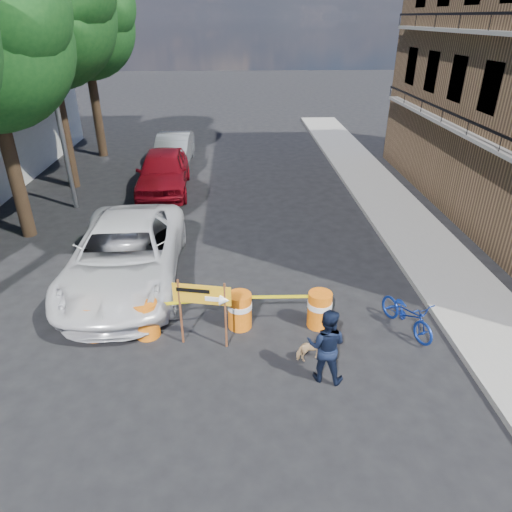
{
  "coord_description": "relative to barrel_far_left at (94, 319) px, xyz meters",
  "views": [
    {
      "loc": [
        0.22,
        -7.37,
        6.57
      ],
      "look_at": [
        0.68,
        2.63,
        1.3
      ],
      "focal_mm": 32.0,
      "sensor_mm": 36.0,
      "label": 1
    }
  ],
  "objects": [
    {
      "name": "ground",
      "position": [
        3.06,
        -1.28,
        -0.47
      ],
      "size": [
        120.0,
        120.0,
        0.0
      ],
      "primitive_type": "plane",
      "color": "black",
      "rests_on": "ground"
    },
    {
      "name": "sidewalk_east",
      "position": [
        9.26,
        4.72,
        -0.4
      ],
      "size": [
        2.4,
        40.0,
        0.15
      ],
      "primitive_type": "cube",
      "color": "gray",
      "rests_on": "ground"
    },
    {
      "name": "tree_mid_b",
      "position": [
        -3.67,
        10.72,
        6.24
      ],
      "size": [
        5.67,
        5.4,
        9.62
      ],
      "color": "#332316",
      "rests_on": "ground"
    },
    {
      "name": "tree_far",
      "position": [
        -3.68,
        15.72,
        5.74
      ],
      "size": [
        5.04,
        4.8,
        8.84
      ],
      "color": "#332316",
      "rests_on": "ground"
    },
    {
      "name": "streetlamp",
      "position": [
        -2.87,
        8.22,
        3.9
      ],
      "size": [
        1.25,
        0.18,
        8.0
      ],
      "color": "gray",
      "rests_on": "ground"
    },
    {
      "name": "barrel_far_left",
      "position": [
        0.0,
        0.0,
        0.0
      ],
      "size": [
        0.58,
        0.58,
        0.9
      ],
      "color": "orange",
      "rests_on": "ground"
    },
    {
      "name": "barrel_mid_left",
      "position": [
        1.18,
        -0.01,
        0.0
      ],
      "size": [
        0.58,
        0.58,
        0.9
      ],
      "color": "orange",
      "rests_on": "ground"
    },
    {
      "name": "barrel_mid_right",
      "position": [
        3.31,
        0.23,
        0.0
      ],
      "size": [
        0.58,
        0.58,
        0.9
      ],
      "color": "orange",
      "rests_on": "ground"
    },
    {
      "name": "barrel_far_right",
      "position": [
        5.19,
        0.19,
        0.0
      ],
      "size": [
        0.58,
        0.58,
        0.9
      ],
      "color": "orange",
      "rests_on": "ground"
    },
    {
      "name": "detour_sign",
      "position": [
        2.65,
        -0.45,
        0.73
      ],
      "size": [
        1.26,
        0.4,
        1.65
      ],
      "rotation": [
        0.0,
        0.0,
        -0.2
      ],
      "color": "#592D19",
      "rests_on": "ground"
    },
    {
      "name": "pedestrian",
      "position": [
        4.99,
        -1.6,
        0.35
      ],
      "size": [
        0.96,
        0.85,
        1.64
      ],
      "primitive_type": "imported",
      "rotation": [
        0.0,
        0.0,
        2.81
      ],
      "color": "black",
      "rests_on": "ground"
    },
    {
      "name": "bicycle",
      "position": [
        7.2,
        -0.08,
        0.38
      ],
      "size": [
        0.89,
        1.06,
        1.71
      ],
      "primitive_type": "imported",
      "rotation": [
        0.0,
        0.0,
        0.38
      ],
      "color": "#122F97",
      "rests_on": "ground"
    },
    {
      "name": "dog",
      "position": [
        4.83,
        -1.06,
        -0.2
      ],
      "size": [
        0.71,
        0.47,
        0.55
      ],
      "primitive_type": "imported",
      "rotation": [
        0.0,
        0.0,
        1.86
      ],
      "color": "tan",
      "rests_on": "ground"
    },
    {
      "name": "suv_white",
      "position": [
        0.26,
        2.42,
        0.39
      ],
      "size": [
        3.04,
        6.26,
        1.72
      ],
      "primitive_type": "imported",
      "rotation": [
        0.0,
        0.0,
        0.03
      ],
      "color": "silver",
      "rests_on": "ground"
    },
    {
      "name": "sedan_red",
      "position": [
        0.26,
        9.96,
        0.39
      ],
      "size": [
        2.27,
        5.13,
        1.72
      ],
      "primitive_type": "imported",
      "rotation": [
        0.0,
        0.0,
        0.05
      ],
      "color": "maroon",
      "rests_on": "ground"
    },
    {
      "name": "sedan_silver",
      "position": [
        0.26,
        13.83,
        0.28
      ],
      "size": [
        1.7,
        4.59,
        1.5
      ],
      "primitive_type": "imported",
      "rotation": [
        0.0,
        0.0,
        -0.03
      ],
      "color": "#B1B3B8",
      "rests_on": "ground"
    }
  ]
}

